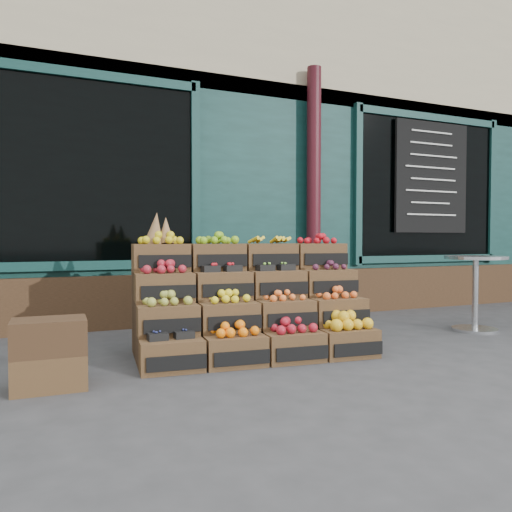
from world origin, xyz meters
name	(u,v)px	position (x,y,z in m)	size (l,w,h in m)	color
ground	(312,361)	(0.00, 0.00, 0.00)	(60.00, 60.00, 0.00)	#38383A
shop_facade	(166,159)	(0.00, 5.11, 2.40)	(12.00, 6.24, 4.80)	#0F3431
crate_display	(249,309)	(-0.35, 0.51, 0.38)	(2.07, 1.16, 1.24)	#513720
spare_crates	(49,354)	(-2.00, 0.05, 0.24)	(0.48, 0.34, 0.47)	#513720
bistro_table	(475,284)	(2.32, 0.47, 0.51)	(0.65, 0.65, 0.82)	silver
shopkeeper	(86,242)	(-1.53, 2.79, 0.97)	(0.71, 0.46, 1.93)	#175120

